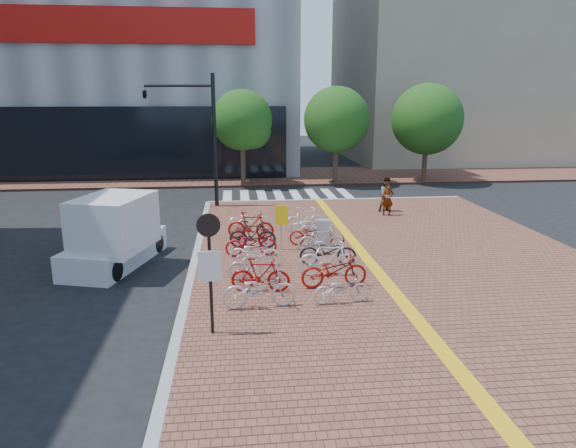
{
  "coord_description": "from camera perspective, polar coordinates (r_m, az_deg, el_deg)",
  "views": [
    {
      "loc": [
        -2.52,
        -15.33,
        5.69
      ],
      "look_at": [
        -0.71,
        2.07,
        1.3
      ],
      "focal_mm": 32.0,
      "sensor_mm": 36.0,
      "label": 1
    }
  ],
  "objects": [
    {
      "name": "bike_8",
      "position": [
        14.19,
        5.96,
        -7.15
      ],
      "size": [
        1.64,
        0.73,
        0.84
      ],
      "primitive_type": "imported",
      "rotation": [
        0.0,
        0.0,
        1.68
      ],
      "color": "silver",
      "rests_on": "sidewalk"
    },
    {
      "name": "bike_3",
      "position": [
        17.24,
        -3.72,
        -3.12
      ],
      "size": [
        1.79,
        0.9,
        0.9
      ],
      "primitive_type": "imported",
      "rotation": [
        0.0,
        0.0,
        1.39
      ],
      "color": "white",
      "rests_on": "sidewalk"
    },
    {
      "name": "bike_13",
      "position": [
        19.48,
        2.62,
        -1.12
      ],
      "size": [
        1.71,
        0.74,
        0.87
      ],
      "primitive_type": "imported",
      "rotation": [
        0.0,
        0.0,
        1.47
      ],
      "color": "#9E0B0F",
      "rests_on": "sidewalk"
    },
    {
      "name": "far_sidewalk",
      "position": [
        36.85,
        -1.95,
        5.31
      ],
      "size": [
        70.0,
        8.0,
        0.15
      ],
      "primitive_type": "cube",
      "color": "brown",
      "rests_on": "ground"
    },
    {
      "name": "bike_9",
      "position": [
        15.28,
        5.15,
        -5.15
      ],
      "size": [
        2.03,
        0.83,
        1.04
      ],
      "primitive_type": "imported",
      "rotation": [
        0.0,
        0.0,
        1.64
      ],
      "color": "#9E110B",
      "rests_on": "sidewalk"
    },
    {
      "name": "bike_14",
      "position": [
        20.52,
        2.78,
        -0.24
      ],
      "size": [
        1.86,
        0.89,
        0.94
      ],
      "primitive_type": "imported",
      "rotation": [
        0.0,
        0.0,
        1.42
      ],
      "color": "silver",
      "rests_on": "sidewalk"
    },
    {
      "name": "bike_15",
      "position": [
        21.53,
        1.89,
        0.57
      ],
      "size": [
        1.77,
        0.81,
        1.02
      ],
      "primitive_type": "imported",
      "rotation": [
        0.0,
        0.0,
        1.77
      ],
      "color": "white",
      "rests_on": "sidewalk"
    },
    {
      "name": "bike_6",
      "position": [
        20.3,
        -4.16,
        -0.18
      ],
      "size": [
        1.89,
        0.81,
        1.1
      ],
      "primitive_type": "imported",
      "rotation": [
        0.0,
        0.0,
        1.41
      ],
      "color": "#A9110C",
      "rests_on": "sidewalk"
    },
    {
      "name": "notice_sign",
      "position": [
        12.0,
        -8.69,
        -3.91
      ],
      "size": [
        0.55,
        0.15,
        2.96
      ],
      "color": "black",
      "rests_on": "sidewalk"
    },
    {
      "name": "crosswalk",
      "position": [
        30.03,
        -0.06,
        3.18
      ],
      "size": [
        7.5,
        4.0,
        0.01
      ],
      "color": "silver",
      "rests_on": "ground"
    },
    {
      "name": "box_truck",
      "position": [
        18.46,
        -18.94,
        -0.79
      ],
      "size": [
        3.05,
        4.73,
        2.53
      ],
      "color": "silver",
      "rests_on": "ground"
    },
    {
      "name": "sidewalk",
      "position": [
        12.99,
        20.4,
        -12.47
      ],
      "size": [
        14.0,
        34.0,
        0.15
      ],
      "primitive_type": "cube",
      "color": "brown",
      "rests_on": "ground"
    },
    {
      "name": "building_beige",
      "position": [
        51.7,
        18.3,
        17.08
      ],
      "size": [
        20.0,
        18.0,
        18.0
      ],
      "primitive_type": "cube",
      "color": "gray",
      "rests_on": "ground"
    },
    {
      "name": "bike_0",
      "position": [
        13.81,
        -3.2,
        -7.25
      ],
      "size": [
        2.03,
        0.83,
        1.04
      ],
      "primitive_type": "imported",
      "rotation": [
        0.0,
        0.0,
        1.64
      ],
      "color": "silver",
      "rests_on": "sidewalk"
    },
    {
      "name": "bike_1",
      "position": [
        14.88,
        -3.07,
        -5.67
      ],
      "size": [
        1.76,
        0.71,
        1.03
      ],
      "primitive_type": "imported",
      "rotation": [
        0.0,
        0.0,
        1.43
      ],
      "color": "#A30D0B",
      "rests_on": "sidewalk"
    },
    {
      "name": "street_trees",
      "position": [
        33.69,
        7.18,
        11.27
      ],
      "size": [
        16.2,
        4.6,
        6.35
      ],
      "color": "#38281E",
      "rests_on": "far_sidewalk"
    },
    {
      "name": "traffic_light_pole",
      "position": [
        26.43,
        -11.62,
        11.69
      ],
      "size": [
        3.55,
        1.37,
        6.61
      ],
      "color": "black",
      "rests_on": "sidewalk"
    },
    {
      "name": "pedestrian_b",
      "position": [
        25.56,
        10.96,
        3.23
      ],
      "size": [
        0.85,
        0.68,
        1.68
      ],
      "primitive_type": "imported",
      "rotation": [
        0.0,
        0.0,
        0.06
      ],
      "color": "#545B6A",
      "rests_on": "sidewalk"
    },
    {
      "name": "utility_box",
      "position": [
        19.14,
        3.92,
        -1.09
      ],
      "size": [
        0.55,
        0.43,
        1.08
      ],
      "primitive_type": "cube",
      "rotation": [
        0.0,
        0.0,
        -0.16
      ],
      "color": "silver",
      "rests_on": "sidewalk"
    },
    {
      "name": "bike_2",
      "position": [
        15.83,
        -3.86,
        -4.61
      ],
      "size": [
        1.58,
        0.47,
        0.95
      ],
      "primitive_type": "imported",
      "rotation": [
        0.0,
        0.0,
        1.56
      ],
      "color": "silver",
      "rests_on": "sidewalk"
    },
    {
      "name": "bike_10",
      "position": [
        16.19,
        4.53,
        -3.83
      ],
      "size": [
        1.93,
        0.65,
        1.14
      ],
      "primitive_type": "imported",
      "rotation": [
        0.0,
        0.0,
        1.51
      ],
      "color": "white",
      "rests_on": "sidewalk"
    },
    {
      "name": "pedestrian_a",
      "position": [
        24.72,
        11.0,
        2.76
      ],
      "size": [
        0.6,
        0.41,
        1.59
      ],
      "primitive_type": "imported",
      "rotation": [
        0.0,
        0.0,
        0.06
      ],
      "color": "gray",
      "rests_on": "sidewalk"
    },
    {
      "name": "bike_7",
      "position": [
        21.57,
        -4.35,
        0.48
      ],
      "size": [
        1.9,
        0.88,
        0.96
      ],
      "primitive_type": "imported",
      "rotation": [
        0.0,
        0.0,
        1.71
      ],
      "color": "white",
      "rests_on": "sidewalk"
    },
    {
      "name": "kerb_north",
      "position": [
        28.44,
        5.38,
        2.64
      ],
      "size": [
        14.0,
        0.25,
        0.15
      ],
      "primitive_type": "cube",
      "color": "gray",
      "rests_on": "ground"
    },
    {
      "name": "tactile_strip",
      "position": [
        12.56,
        16.23,
        -12.65
      ],
      "size": [
        0.4,
        34.0,
        0.01
      ],
      "primitive_type": "cube",
      "color": "#EEAD15",
      "rests_on": "sidewalk"
    },
    {
      "name": "ground",
      "position": [
        16.55,
        3.2,
        -6.05
      ],
      "size": [
        120.0,
        120.0,
        0.0
      ],
      "primitive_type": "plane",
      "color": "black",
      "rests_on": "ground"
    },
    {
      "name": "bike_4",
      "position": [
        18.18,
        -4.12,
        -2.11
      ],
      "size": [
        1.86,
        0.75,
        0.96
      ],
      "primitive_type": "imported",
      "rotation": [
        0.0,
        0.0,
        1.63
      ],
      "color": "#B50C1D",
      "rests_on": "sidewalk"
    },
    {
      "name": "bike_11",
      "position": [
        17.2,
        4.46,
        -3.01
      ],
      "size": [
        1.96,
        0.9,
        0.99
      ],
      "primitive_type": "imported",
      "rotation": [
        0.0,
        0.0,
        1.44
      ],
      "color": "black",
      "rests_on": "sidewalk"
    },
    {
      "name": "yellow_sign",
      "position": [
        18.69,
        -0.75,
        0.53
      ],
      "size": [
        0.45,
        0.16,
        1.67
      ],
      "color": "#B7B7BC",
      "rests_on": "sidewalk"
    },
    {
      "name": "bike_5",
      "position": [
        19.1,
        -3.96,
        -1.17
      ],
      "size": [
        1.8,
        0.77,
        1.05
      ],
      "primitive_type": "imported",
      "rotation": [
        0.0,
        0.0,
        1.41
      ],
      "color": "black",
      "rests_on": "sidewalk"
    },
    {
      "name": "kerb_west",
      "position": [
        11.85,
        -12.8,
        -14.56
      ],
      "size": [
        0.25,
        34.0,
        0.15
      ],
      "primitive_type": "cube",
      "color": "gray",
      "rests_on": "ground"
    },
    {
      "name": "bike_12",
      "position": [
        18.45,
        3.69,
        -1.77
      ],
      "size": [
        1.7,
        0.5,
        1.02
      ],
      "primitive_type": "imported",
      "rotation": [
        0.0,
        0.0,
        1.56
      ],
      "color": "#BCBCC1",
      "rests_on": "sidewalk"
    }
  ]
}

